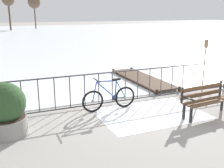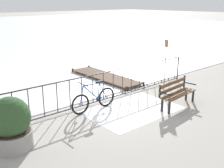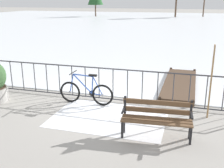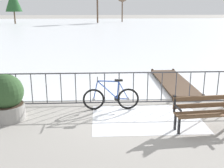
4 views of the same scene
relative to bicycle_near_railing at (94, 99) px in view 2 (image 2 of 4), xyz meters
The scene contains 8 objects.
ground_plane 0.74m from the bicycle_near_railing, 39.54° to the left, with size 160.00×160.00×0.00m, color #9E9991.
snow_patch 1.30m from the bicycle_near_railing, 39.17° to the right, with size 3.04×2.11×0.01m, color white.
railing_fence 0.67m from the bicycle_near_railing, 39.54° to the left, with size 9.06×0.06×1.07m.
bicycle_near_railing is the anchor object (origin of this frame).
park_bench 2.77m from the bicycle_near_railing, 32.49° to the right, with size 1.64×0.62×0.89m.
planter_with_shrub 2.99m from the bicycle_near_railing, 168.06° to the right, with size 0.98×0.98×1.29m.
oar_upright 3.60m from the bicycle_near_railing, ahead, with size 0.04×0.16×1.98m.
wooden_dock 3.74m from the bicycle_near_railing, 45.19° to the left, with size 1.10×3.97×0.20m.
Camera 2 is at (-5.41, -7.01, 3.40)m, focal length 43.57 mm.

